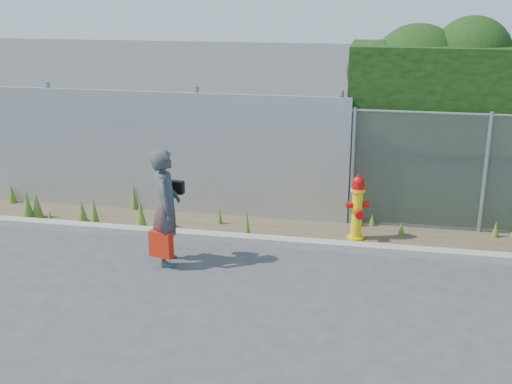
% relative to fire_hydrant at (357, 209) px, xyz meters
% --- Properties ---
extents(ground, '(80.00, 80.00, 0.00)m').
position_rel_fire_hydrant_xyz_m(ground, '(-1.18, -2.27, -0.54)').
color(ground, '#3B3B3D').
rests_on(ground, ground).
extents(curb, '(16.00, 0.22, 0.12)m').
position_rel_fire_hydrant_xyz_m(curb, '(-1.18, -0.47, -0.48)').
color(curb, gray).
rests_on(curb, ground).
extents(weed_strip, '(16.00, 1.30, 0.53)m').
position_rel_fire_hydrant_xyz_m(weed_strip, '(-1.12, 0.12, -0.41)').
color(weed_strip, '#4C3D2B').
rests_on(weed_strip, ground).
extents(corrugated_fence, '(8.50, 0.21, 2.30)m').
position_rel_fire_hydrant_xyz_m(corrugated_fence, '(-4.43, 0.74, 0.57)').
color(corrugated_fence, '#A8ABAF').
rests_on(corrugated_fence, ground).
extents(fire_hydrant, '(0.37, 0.33, 1.11)m').
position_rel_fire_hydrant_xyz_m(fire_hydrant, '(0.00, 0.00, 0.00)').
color(fire_hydrant, yellow).
rests_on(fire_hydrant, ground).
extents(woman, '(0.57, 0.72, 1.75)m').
position_rel_fire_hydrant_xyz_m(woman, '(-2.71, -1.44, 0.34)').
color(woman, '#106667').
rests_on(woman, ground).
extents(red_tote_bag, '(0.35, 0.13, 0.46)m').
position_rel_fire_hydrant_xyz_m(red_tote_bag, '(-2.74, -1.64, -0.17)').
color(red_tote_bag, '#AD2D09').
extents(black_shoulder_bag, '(0.25, 0.11, 0.19)m').
position_rel_fire_hydrant_xyz_m(black_shoulder_bag, '(-2.63, -1.20, 0.57)').
color(black_shoulder_bag, black).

